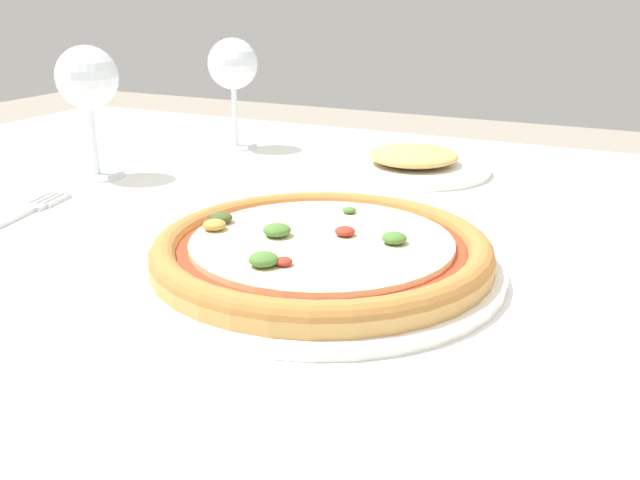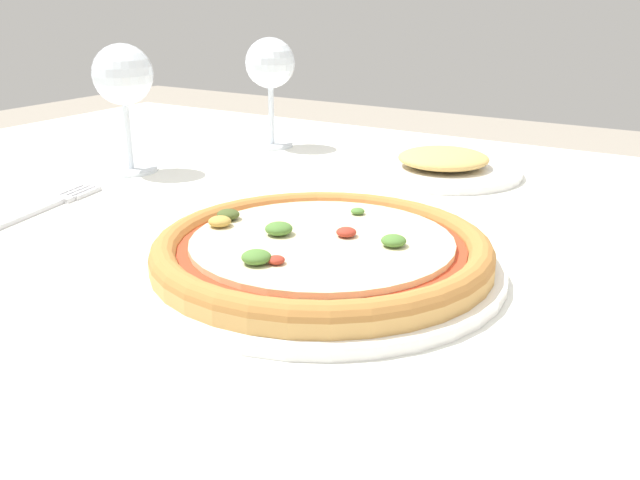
% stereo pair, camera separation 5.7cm
% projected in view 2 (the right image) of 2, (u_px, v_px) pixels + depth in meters
% --- Properties ---
extents(dining_table, '(1.41, 1.17, 0.76)m').
position_uv_depth(dining_table, '(253.00, 333.00, 0.65)').
color(dining_table, '#997047').
rests_on(dining_table, ground_plane).
extents(pizza_plate, '(0.30, 0.30, 0.04)m').
position_uv_depth(pizza_plate, '(320.00, 255.00, 0.58)').
color(pizza_plate, white).
rests_on(pizza_plate, dining_table).
extents(fork, '(0.06, 0.17, 0.00)m').
position_uv_depth(fork, '(46.00, 206.00, 0.76)').
color(fork, silver).
rests_on(fork, dining_table).
extents(wine_glass_far_left, '(0.07, 0.07, 0.16)m').
position_uv_depth(wine_glass_far_left, '(123.00, 79.00, 0.87)').
color(wine_glass_far_left, silver).
rests_on(wine_glass_far_left, dining_table).
extents(wine_glass_far_right, '(0.07, 0.07, 0.16)m').
position_uv_depth(wine_glass_far_right, '(270.00, 67.00, 1.01)').
color(wine_glass_far_right, silver).
rests_on(wine_glass_far_right, dining_table).
extents(side_plate, '(0.19, 0.19, 0.03)m').
position_uv_depth(side_plate, '(443.00, 165.00, 0.89)').
color(side_plate, white).
rests_on(side_plate, dining_table).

